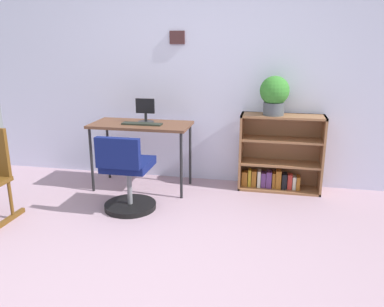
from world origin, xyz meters
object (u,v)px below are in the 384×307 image
at_px(monitor, 145,111).
at_px(keyboard, 142,124).
at_px(desk, 141,129).
at_px(potted_plant_on_shelf, 274,94).
at_px(office_chair, 127,178).
at_px(bookshelf_low, 279,157).

distance_m(monitor, keyboard, 0.17).
height_order(desk, monitor, monitor).
bearing_deg(potted_plant_on_shelf, desk, -170.94).
relative_size(monitor, office_chair, 0.34).
bearing_deg(desk, monitor, 57.86).
relative_size(desk, monitor, 4.09).
xyz_separation_m(keyboard, bookshelf_low, (1.49, 0.35, -0.38)).
relative_size(keyboard, potted_plant_on_shelf, 1.05).
bearing_deg(office_chair, potted_plant_on_shelf, 32.56).
xyz_separation_m(desk, potted_plant_on_shelf, (1.43, 0.23, 0.40)).
height_order(keyboard, office_chair, office_chair).
height_order(desk, office_chair, office_chair).
distance_m(office_chair, bookshelf_low, 1.73).
xyz_separation_m(monitor, bookshelf_low, (1.48, 0.22, -0.50)).
bearing_deg(office_chair, monitor, 92.12).
xyz_separation_m(office_chair, potted_plant_on_shelf, (1.37, 0.87, 0.74)).
height_order(desk, keyboard, keyboard).
height_order(bookshelf_low, potted_plant_on_shelf, potted_plant_on_shelf).
bearing_deg(office_chair, desk, 95.64).
distance_m(bookshelf_low, potted_plant_on_shelf, 0.72).
bearing_deg(potted_plant_on_shelf, bookshelf_low, 32.17).
relative_size(monitor, keyboard, 0.61).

